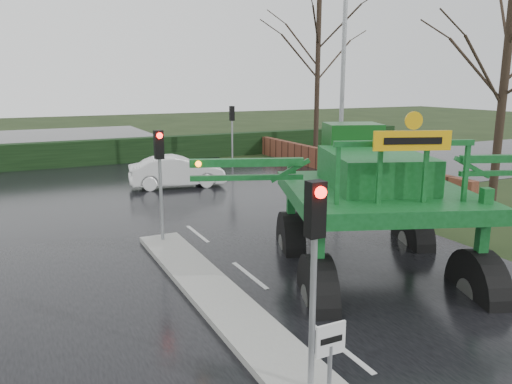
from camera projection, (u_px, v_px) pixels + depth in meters
name	position (u px, v px, depth m)	size (l,w,h in m)	color
ground	(340.00, 348.00, 9.43)	(140.00, 140.00, 0.00)	black
road_main	(179.00, 219.00, 18.19)	(14.00, 80.00, 0.02)	black
road_cross	(140.00, 188.00, 23.44)	(80.00, 12.00, 0.02)	black
median_island	(217.00, 297.00, 11.48)	(1.20, 10.00, 0.16)	gray
hedge_row	(108.00, 152.00, 30.28)	(44.00, 0.90, 1.50)	black
brick_wall	(327.00, 161.00, 27.84)	(0.40, 20.00, 1.20)	#592D1E
keep_left_sign	(330.00, 351.00, 7.33)	(0.50, 0.07, 1.35)	gray
traffic_signal_near	(315.00, 243.00, 7.42)	(0.26, 0.33, 3.52)	gray
traffic_signal_mid	(160.00, 162.00, 14.87)	(0.26, 0.33, 3.52)	gray
traffic_signal_far	(232.00, 122.00, 29.19)	(0.26, 0.33, 3.52)	gray
street_light_right	(338.00, 57.00, 22.17)	(3.85, 0.30, 10.00)	gray
tree_right_near	(505.00, 74.00, 18.51)	(5.60, 5.60, 9.64)	black
tree_right_far	(318.00, 56.00, 32.01)	(7.00, 7.00, 12.05)	black
crop_sprayer	(318.00, 190.00, 11.19)	(9.08, 7.18, 5.39)	black
white_sedan	(178.00, 187.00, 23.81)	(1.56, 4.47, 1.47)	white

